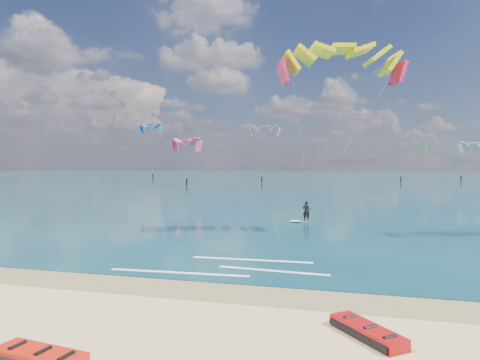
% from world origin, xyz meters
% --- Properties ---
extents(ground, '(320.00, 320.00, 0.00)m').
position_xyz_m(ground, '(0.00, 40.00, 0.00)').
color(ground, tan).
rests_on(ground, ground).
extents(wet_sand_strip, '(320.00, 2.40, 0.01)m').
position_xyz_m(wet_sand_strip, '(0.00, 3.00, 0.00)').
color(wet_sand_strip, brown).
rests_on(wet_sand_strip, ground).
extents(sea, '(320.00, 200.00, 0.04)m').
position_xyz_m(sea, '(0.00, 104.00, 0.02)').
color(sea, '#0B313D').
rests_on(sea, ground).
extents(packed_kite_mid, '(2.43, 2.63, 0.37)m').
position_xyz_m(packed_kite_mid, '(7.26, 0.07, 0.00)').
color(packed_kite_mid, '#AA0B0C').
rests_on(packed_kite_mid, ground).
extents(kitesurfer_main, '(9.41, 9.23, 13.25)m').
position_xyz_m(kitesurfer_main, '(4.94, 18.42, 6.75)').
color(kitesurfer_main, yellow).
rests_on(kitesurfer_main, sea).
extents(shoreline_foam, '(9.42, 3.61, 0.01)m').
position_xyz_m(shoreline_foam, '(1.71, 6.45, 0.04)').
color(shoreline_foam, white).
rests_on(shoreline_foam, ground).
extents(distant_kites, '(90.22, 38.24, 14.51)m').
position_xyz_m(distant_kites, '(-1.09, 82.49, 5.54)').
color(distant_kites, '#E14271').
rests_on(distant_kites, ground).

